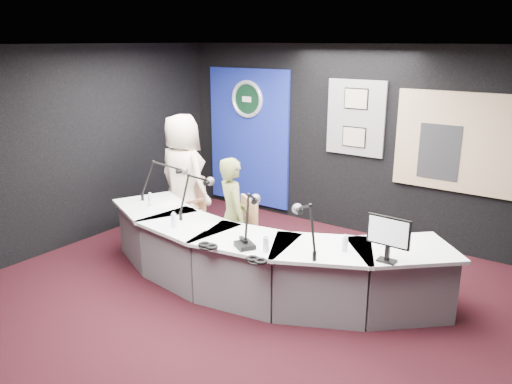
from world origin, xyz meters
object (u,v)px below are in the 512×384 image
Objects in this scene: broadcast_desk at (254,258)px; armchair_right at (233,240)px; person_woman at (233,217)px; armchair_left at (184,211)px; person_man at (183,178)px.

armchair_right is (-0.44, 0.16, 0.06)m from broadcast_desk.
armchair_left is at bearing 11.67° from person_woman.
armchair_right is 1.50m from person_man.
person_woman reaches higher than armchair_right.
broadcast_desk is 1.96m from person_man.
armchair_left is 0.57× the size of person_woman.
broadcast_desk is 5.13× the size of armchair_right.
person_woman is (-0.44, 0.16, 0.38)m from broadcast_desk.
broadcast_desk is at bearing 12.25° from armchair_right.
armchair_right is 0.31m from person_woman.
person_man is at bearing 11.67° from person_woman.
armchair_left is at bearing -169.46° from armchair_right.
armchair_right is at bearing -0.46° from armchair_left.
armchair_right is (1.32, -0.52, 0.01)m from armchair_left.
armchair_left is at bearing -0.00° from person_man.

